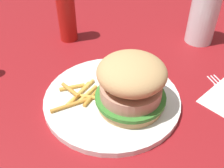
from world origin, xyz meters
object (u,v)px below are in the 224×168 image
at_px(plate, 112,99).
at_px(sandwich, 133,83).
at_px(ketchup_bottle, 67,15).
at_px(fries_pile, 82,94).
at_px(drink_glass, 202,20).

height_order(plate, sandwich, sandwich).
bearing_deg(ketchup_bottle, fries_pile, 166.69).
bearing_deg(drink_glass, fries_pile, 102.92).
distance_m(fries_pile, ketchup_bottle, 0.25).
bearing_deg(ketchup_bottle, sandwich, -176.59).
bearing_deg(plate, fries_pile, 62.97).
relative_size(plate, sandwich, 2.04).
relative_size(sandwich, ketchup_bottle, 0.97).
bearing_deg(sandwich, plate, 33.62).
bearing_deg(plate, drink_glass, -70.47).
bearing_deg(sandwich, ketchup_bottle, 3.41).
bearing_deg(sandwich, fries_pile, 50.75).
bearing_deg(ketchup_bottle, drink_glass, -117.81).
relative_size(plate, drink_glass, 2.08).
bearing_deg(fries_pile, drink_glass, -77.08).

